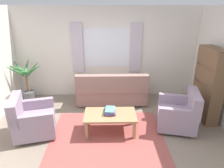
{
  "coord_description": "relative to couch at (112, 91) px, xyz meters",
  "views": [
    {
      "loc": [
        0.02,
        -3.57,
        2.6
      ],
      "look_at": [
        0.12,
        0.7,
        0.93
      ],
      "focal_mm": 32.52,
      "sensor_mm": 36.0,
      "label": 1
    }
  ],
  "objects": [
    {
      "name": "wall_back",
      "position": [
        -0.13,
        0.67,
        0.93
      ],
      "size": [
        5.32,
        0.12,
        2.6
      ],
      "primitive_type": "cube",
      "color": "silver",
      "rests_on": "ground_plane"
    },
    {
      "name": "window_with_curtains",
      "position": [
        -0.13,
        0.59,
        1.08
      ],
      "size": [
        1.98,
        0.07,
        1.4
      ],
      "color": "white"
    },
    {
      "name": "book_stack_on_table",
      "position": [
        -0.07,
        -1.34,
        0.12
      ],
      "size": [
        0.26,
        0.33,
        0.1
      ],
      "color": "#2D2D33",
      "rests_on": "coffee_table"
    },
    {
      "name": "armchair_right",
      "position": [
        1.47,
        -1.25,
        -0.01
      ],
      "size": [
        0.99,
        1.01,
        0.88
      ],
      "rotation": [
        0.0,
        0.0,
        -1.8
      ],
      "color": "#998499",
      "rests_on": "ground_plane"
    },
    {
      "name": "bookshelf",
      "position": [
        2.22,
        -0.83,
        0.42
      ],
      "size": [
        0.3,
        0.94,
        1.72
      ],
      "rotation": [
        0.0,
        0.0,
        1.57
      ],
      "color": "brown",
      "rests_on": "ground_plane"
    },
    {
      "name": "ground_plane",
      "position": [
        -0.13,
        -1.59,
        -0.37
      ],
      "size": [
        6.24,
        6.24,
        0.0
      ],
      "primitive_type": "plane",
      "color": "gray"
    },
    {
      "name": "potted_plant",
      "position": [
        -2.37,
        0.13,
        0.26
      ],
      "size": [
        1.14,
        1.07,
        1.23
      ],
      "color": "#56565B",
      "rests_on": "ground_plane"
    },
    {
      "name": "coffee_table",
      "position": [
        -0.07,
        -1.39,
        0.01
      ],
      "size": [
        1.1,
        0.64,
        0.44
      ],
      "color": "#A87F56",
      "rests_on": "ground_plane"
    },
    {
      "name": "armchair_left",
      "position": [
        -1.72,
        -1.43,
        -0.01
      ],
      "size": [
        1.0,
        1.01,
        0.88
      ],
      "rotation": [
        0.0,
        0.0,
        1.82
      ],
      "color": "#998499",
      "rests_on": "ground_plane"
    },
    {
      "name": "couch",
      "position": [
        0.0,
        0.0,
        0.0
      ],
      "size": [
        1.9,
        0.82,
        0.92
      ],
      "rotation": [
        0.0,
        0.0,
        3.14
      ],
      "color": "gray",
      "rests_on": "ground_plane"
    },
    {
      "name": "area_rug",
      "position": [
        -0.13,
        -1.59,
        -0.36
      ],
      "size": [
        2.34,
        2.01,
        0.01
      ],
      "primitive_type": "cube",
      "color": "#9E4C47",
      "rests_on": "ground_plane"
    }
  ]
}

